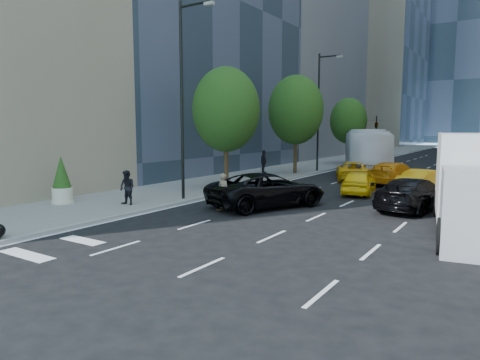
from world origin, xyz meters
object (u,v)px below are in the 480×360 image
Objects in this scene: city_bus at (365,150)px; box_truck at (480,184)px; black_sedan_lincoln at (267,190)px; black_sedan_mercedes at (414,194)px; planter_shrub at (62,181)px; skateboarder at (224,193)px.

city_bus reaches higher than box_truck.
box_truck is (9.07, -0.66, 1.01)m from black_sedan_lincoln.
black_sedan_lincoln is 9.15m from box_truck.
black_sedan_mercedes is 16.96m from planter_shrub.
black_sedan_mercedes is 18.64m from city_bus.
city_bus reaches higher than planter_shrub.
black_sedan_lincoln is 2.57× the size of planter_shrub.
city_bus is at bearing 107.12° from box_truck.
black_sedan_lincoln is at bearing 166.59° from box_truck.
city_bus reaches higher than black_sedan_lincoln.
black_sedan_mercedes is 2.24× the size of planter_shrub.
black_sedan_lincoln is 6.89m from black_sedan_mercedes.
black_sedan_lincoln is (1.20, 2.00, 0.02)m from skateboarder.
city_bus is 23.14m from box_truck.
planter_shrub reaches higher than black_sedan_mercedes.
city_bus is (0.00, 22.07, 1.06)m from skateboarder.
black_sedan_mercedes is 4.78m from box_truck.
city_bus is (-1.20, 20.07, 1.04)m from black_sedan_lincoln.
planter_shrub is (-14.77, -8.34, 0.50)m from black_sedan_mercedes.
skateboarder is 0.27× the size of black_sedan_lincoln.
skateboarder is at bearing 24.37° from planter_shrub.
black_sedan_mercedes is 0.39× the size of city_bus.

